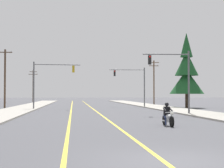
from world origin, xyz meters
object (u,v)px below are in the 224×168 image
(utility_pole_left_far, at_px, (33,85))
(motorcycle_with_rider, at_px, (168,116))
(traffic_signal_mid_right, at_px, (134,81))
(utility_pole_right_far, at_px, (154,81))
(traffic_signal_near_left, at_px, (48,77))
(utility_pole_left_near, at_px, (5,78))
(traffic_signal_near_right, at_px, (176,73))
(conifer_tree_right_verge_far, at_px, (187,73))

(utility_pole_left_far, bearing_deg, motorcycle_with_rider, -77.25)
(traffic_signal_mid_right, height_order, utility_pole_right_far, utility_pole_right_far)
(traffic_signal_near_left, height_order, utility_pole_left_near, utility_pole_left_near)
(utility_pole_left_near, bearing_deg, traffic_signal_near_right, -41.20)
(traffic_signal_near_right, distance_m, traffic_signal_near_left, 18.72)
(traffic_signal_near_left, bearing_deg, motorcycle_with_rider, -69.98)
(utility_pole_left_near, distance_m, conifer_tree_right_verge_far, 25.79)
(motorcycle_with_rider, height_order, traffic_signal_near_left, traffic_signal_near_left)
(conifer_tree_right_verge_far, bearing_deg, utility_pole_left_far, 121.76)
(traffic_signal_near_left, bearing_deg, traffic_signal_near_right, -45.34)
(motorcycle_with_rider, bearing_deg, conifer_tree_right_verge_far, 69.75)
(traffic_signal_near_left, relative_size, conifer_tree_right_verge_far, 0.57)
(motorcycle_with_rider, relative_size, utility_pole_left_far, 0.27)
(utility_pole_right_far, bearing_deg, motorcycle_with_rider, -101.89)
(motorcycle_with_rider, distance_m, traffic_signal_near_left, 27.02)
(utility_pole_right_far, relative_size, utility_pole_left_far, 1.05)
(traffic_signal_near_left, bearing_deg, utility_pole_left_near, 149.81)
(traffic_signal_mid_right, relative_size, conifer_tree_right_verge_far, 0.57)
(traffic_signal_mid_right, xyz_separation_m, utility_pole_right_far, (6.08, 12.57, 0.48))
(motorcycle_with_rider, distance_m, utility_pole_left_near, 32.74)
(traffic_signal_near_left, xyz_separation_m, conifer_tree_right_verge_far, (19.67, 3.28, 0.85))
(utility_pole_right_far, xyz_separation_m, conifer_tree_right_verge_far, (0.74, -17.88, 0.40))
(utility_pole_right_far, distance_m, utility_pole_left_far, 36.21)
(traffic_signal_near_right, height_order, utility_pole_left_far, utility_pole_left_far)
(traffic_signal_near_left, distance_m, utility_pole_left_near, 7.07)
(motorcycle_with_rider, relative_size, utility_pole_right_far, 0.26)
(traffic_signal_near_left, xyz_separation_m, traffic_signal_mid_right, (12.84, 8.59, -0.03))
(utility_pole_left_near, xyz_separation_m, utility_pole_right_far, (25.03, 17.61, 0.34))
(traffic_signal_near_right, bearing_deg, motorcycle_with_rider, -108.62)
(utility_pole_right_far, height_order, conifer_tree_right_verge_far, conifer_tree_right_verge_far)
(motorcycle_with_rider, bearing_deg, traffic_signal_mid_right, 83.79)
(traffic_signal_near_right, height_order, traffic_signal_near_left, same)
(traffic_signal_mid_right, bearing_deg, conifer_tree_right_verge_far, -37.88)
(motorcycle_with_rider, distance_m, utility_pole_right_far, 47.51)
(traffic_signal_near_left, distance_m, conifer_tree_right_verge_far, 19.96)
(motorcycle_with_rider, xyz_separation_m, traffic_signal_near_left, (-9.17, 25.17, 3.58))
(traffic_signal_mid_right, distance_m, utility_pole_left_near, 19.61)
(traffic_signal_mid_right, bearing_deg, utility_pole_right_far, 64.20)
(traffic_signal_near_left, height_order, utility_pole_left_far, utility_pole_left_far)
(motorcycle_with_rider, height_order, utility_pole_left_near, utility_pole_left_near)
(motorcycle_with_rider, bearing_deg, utility_pole_left_far, 102.75)
(motorcycle_with_rider, height_order, utility_pole_left_far, utility_pole_left_far)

